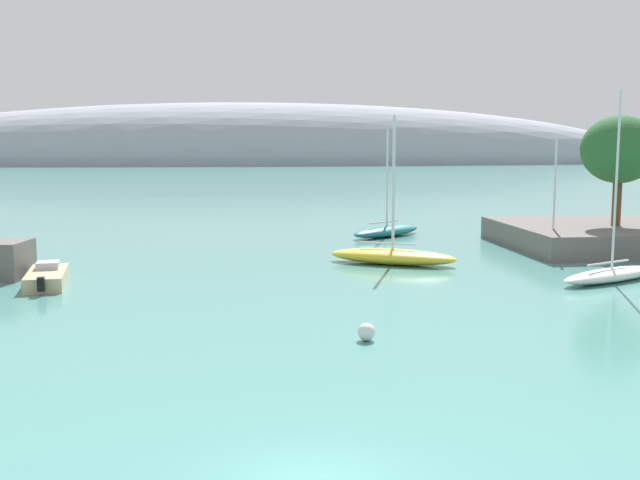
{
  "coord_description": "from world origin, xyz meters",
  "views": [
    {
      "loc": [
        -1.68,
        -16.32,
        7.82
      ],
      "look_at": [
        3.44,
        27.88,
        1.98
      ],
      "focal_mm": 42.23,
      "sensor_mm": 36.0,
      "label": 1
    }
  ],
  "objects_px": {
    "mooring_buoy_white": "(366,332)",
    "tree_clump_shore": "(619,150)",
    "sailboat_grey_near_shore": "(553,246)",
    "sailboat_white_mid_mooring": "(612,273)",
    "motorboat_sand_alongside_breakwater": "(47,277)",
    "sailboat_teal_outer_mooring": "(387,230)",
    "sailboat_yellow_end_of_line": "(393,255)"
  },
  "relations": [
    {
      "from": "sailboat_white_mid_mooring",
      "to": "motorboat_sand_alongside_breakwater",
      "type": "distance_m",
      "value": 31.41
    },
    {
      "from": "tree_clump_shore",
      "to": "motorboat_sand_alongside_breakwater",
      "type": "distance_m",
      "value": 39.79
    },
    {
      "from": "tree_clump_shore",
      "to": "motorboat_sand_alongside_breakwater",
      "type": "xyz_separation_m",
      "value": [
        -37.98,
        -9.74,
        -6.79
      ]
    },
    {
      "from": "sailboat_grey_near_shore",
      "to": "sailboat_teal_outer_mooring",
      "type": "height_order",
      "value": "sailboat_teal_outer_mooring"
    },
    {
      "from": "sailboat_teal_outer_mooring",
      "to": "mooring_buoy_white",
      "type": "height_order",
      "value": "sailboat_teal_outer_mooring"
    },
    {
      "from": "motorboat_sand_alongside_breakwater",
      "to": "sailboat_grey_near_shore",
      "type": "bearing_deg",
      "value": -83.55
    },
    {
      "from": "sailboat_teal_outer_mooring",
      "to": "sailboat_yellow_end_of_line",
      "type": "xyz_separation_m",
      "value": [
        -2.48,
        -13.99,
        0.06
      ]
    },
    {
      "from": "sailboat_white_mid_mooring",
      "to": "sailboat_teal_outer_mooring",
      "type": "xyz_separation_m",
      "value": [
        -8.5,
        21.29,
        0.03
      ]
    },
    {
      "from": "mooring_buoy_white",
      "to": "tree_clump_shore",
      "type": "bearing_deg",
      "value": 45.76
    },
    {
      "from": "sailboat_grey_near_shore",
      "to": "sailboat_white_mid_mooring",
      "type": "height_order",
      "value": "sailboat_white_mid_mooring"
    },
    {
      "from": "motorboat_sand_alongside_breakwater",
      "to": "mooring_buoy_white",
      "type": "distance_m",
      "value": 20.44
    },
    {
      "from": "sailboat_grey_near_shore",
      "to": "mooring_buoy_white",
      "type": "relative_size",
      "value": 11.54
    },
    {
      "from": "sailboat_white_mid_mooring",
      "to": "motorboat_sand_alongside_breakwater",
      "type": "relative_size",
      "value": 1.82
    },
    {
      "from": "sailboat_grey_near_shore",
      "to": "mooring_buoy_white",
      "type": "height_order",
      "value": "sailboat_grey_near_shore"
    },
    {
      "from": "sailboat_teal_outer_mooring",
      "to": "sailboat_yellow_end_of_line",
      "type": "distance_m",
      "value": 14.21
    },
    {
      "from": "tree_clump_shore",
      "to": "sailboat_yellow_end_of_line",
      "type": "bearing_deg",
      "value": -164.22
    },
    {
      "from": "sailboat_yellow_end_of_line",
      "to": "tree_clump_shore",
      "type": "bearing_deg",
      "value": 42.82
    },
    {
      "from": "tree_clump_shore",
      "to": "sailboat_teal_outer_mooring",
      "type": "height_order",
      "value": "tree_clump_shore"
    },
    {
      "from": "sailboat_teal_outer_mooring",
      "to": "motorboat_sand_alongside_breakwater",
      "type": "height_order",
      "value": "sailboat_teal_outer_mooring"
    },
    {
      "from": "sailboat_grey_near_shore",
      "to": "sailboat_yellow_end_of_line",
      "type": "xyz_separation_m",
      "value": [
        -12.26,
        -3.54,
        0.06
      ]
    },
    {
      "from": "sailboat_grey_near_shore",
      "to": "motorboat_sand_alongside_breakwater",
      "type": "relative_size",
      "value": 1.4
    },
    {
      "from": "sailboat_teal_outer_mooring",
      "to": "motorboat_sand_alongside_breakwater",
      "type": "bearing_deg",
      "value": -178.81
    },
    {
      "from": "sailboat_white_mid_mooring",
      "to": "sailboat_teal_outer_mooring",
      "type": "distance_m",
      "value": 22.93
    },
    {
      "from": "sailboat_teal_outer_mooring",
      "to": "motorboat_sand_alongside_breakwater",
      "type": "xyz_separation_m",
      "value": [
        -22.81,
        -18.74,
        -0.07
      ]
    },
    {
      "from": "sailboat_yellow_end_of_line",
      "to": "motorboat_sand_alongside_breakwater",
      "type": "distance_m",
      "value": 20.87
    },
    {
      "from": "sailboat_teal_outer_mooring",
      "to": "mooring_buoy_white",
      "type": "distance_m",
      "value": 33.07
    },
    {
      "from": "sailboat_grey_near_shore",
      "to": "sailboat_white_mid_mooring",
      "type": "relative_size",
      "value": 0.77
    },
    {
      "from": "sailboat_yellow_end_of_line",
      "to": "motorboat_sand_alongside_breakwater",
      "type": "height_order",
      "value": "sailboat_yellow_end_of_line"
    },
    {
      "from": "tree_clump_shore",
      "to": "sailboat_grey_near_shore",
      "type": "distance_m",
      "value": 8.73
    },
    {
      "from": "sailboat_grey_near_shore",
      "to": "motorboat_sand_alongside_breakwater",
      "type": "xyz_separation_m",
      "value": [
        -32.58,
        -8.29,
        -0.08
      ]
    },
    {
      "from": "sailboat_grey_near_shore",
      "to": "sailboat_white_mid_mooring",
      "type": "distance_m",
      "value": 10.92
    },
    {
      "from": "sailboat_yellow_end_of_line",
      "to": "motorboat_sand_alongside_breakwater",
      "type": "bearing_deg",
      "value": -139.81
    }
  ]
}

